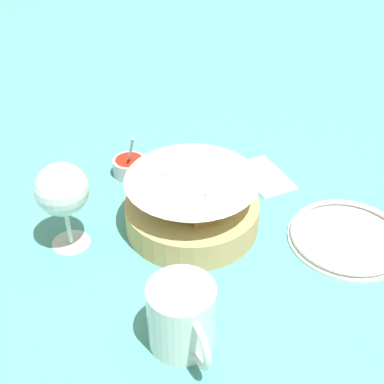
{
  "coord_description": "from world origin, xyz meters",
  "views": [
    {
      "loc": [
        0.58,
        -0.27,
        0.56
      ],
      "look_at": [
        -0.02,
        0.01,
        0.07
      ],
      "focal_mm": 50.0,
      "sensor_mm": 36.0,
      "label": 1
    }
  ],
  "objects_px": {
    "wine_glass": "(62,192)",
    "beer_mug": "(182,318)",
    "food_basket": "(192,206)",
    "side_plate": "(348,237)",
    "sauce_cup": "(130,166)"
  },
  "relations": [
    {
      "from": "wine_glass",
      "to": "beer_mug",
      "type": "bearing_deg",
      "value": 19.04
    },
    {
      "from": "food_basket",
      "to": "beer_mug",
      "type": "bearing_deg",
      "value": -27.33
    },
    {
      "from": "wine_glass",
      "to": "beer_mug",
      "type": "distance_m",
      "value": 0.26
    },
    {
      "from": "food_basket",
      "to": "beer_mug",
      "type": "xyz_separation_m",
      "value": [
        0.2,
        -0.11,
        0.0
      ]
    },
    {
      "from": "food_basket",
      "to": "side_plate",
      "type": "height_order",
      "value": "food_basket"
    },
    {
      "from": "wine_glass",
      "to": "side_plate",
      "type": "xyz_separation_m",
      "value": [
        0.17,
        0.4,
        -0.09
      ]
    },
    {
      "from": "food_basket",
      "to": "side_plate",
      "type": "distance_m",
      "value": 0.25
    },
    {
      "from": "sauce_cup",
      "to": "side_plate",
      "type": "relative_size",
      "value": 0.51
    },
    {
      "from": "sauce_cup",
      "to": "side_plate",
      "type": "height_order",
      "value": "sauce_cup"
    },
    {
      "from": "food_basket",
      "to": "wine_glass",
      "type": "xyz_separation_m",
      "value": [
        -0.04,
        -0.19,
        0.06
      ]
    },
    {
      "from": "sauce_cup",
      "to": "side_plate",
      "type": "distance_m",
      "value": 0.41
    },
    {
      "from": "sauce_cup",
      "to": "wine_glass",
      "type": "height_order",
      "value": "wine_glass"
    },
    {
      "from": "wine_glass",
      "to": "side_plate",
      "type": "relative_size",
      "value": 0.77
    },
    {
      "from": "sauce_cup",
      "to": "beer_mug",
      "type": "distance_m",
      "value": 0.39
    },
    {
      "from": "food_basket",
      "to": "beer_mug",
      "type": "height_order",
      "value": "food_basket"
    }
  ]
}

